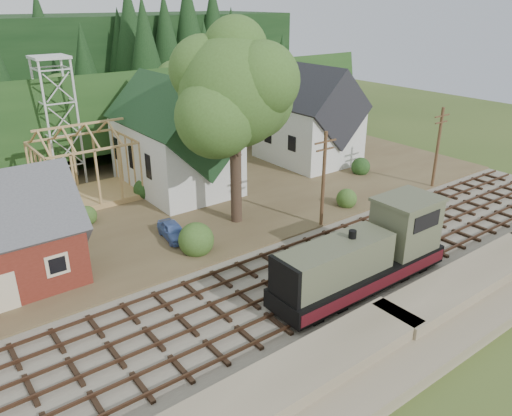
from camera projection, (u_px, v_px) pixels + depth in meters
ground at (299, 282)px, 32.83m from camera, size 140.00×140.00×0.00m
embankment at (405, 348)px, 26.58m from camera, size 64.00×5.00×1.60m
railroad_bed at (299, 281)px, 32.80m from camera, size 64.00×11.00×0.16m
village_flat at (169, 199)px, 46.01m from camera, size 64.00×26.00×0.30m
hillside at (80, 144)px, 63.72m from camera, size 70.00×28.96×12.74m
ridge at (44, 122)px, 75.49m from camera, size 80.00×20.00×12.00m
church at (176, 139)px, 46.41m from camera, size 8.40×15.17×13.00m
farmhouse at (308, 120)px, 54.92m from camera, size 8.40×10.80×10.60m
timber_frame at (85, 168)px, 44.41m from camera, size 8.20×6.20×6.99m
lattice_tower at (53, 82)px, 46.20m from camera, size 3.20×3.20×12.12m
big_tree at (236, 99)px, 37.49m from camera, size 10.90×8.40×14.70m
telegraph_pole_near at (324, 178)px, 38.90m from camera, size 2.20×0.28×8.00m
telegraph_pole_far at (438, 147)px, 47.24m from camera, size 2.20×0.28×8.00m
locomotive at (367, 256)px, 31.42m from camera, size 12.95×3.24×5.15m
car_blue at (173, 231)px, 37.88m from camera, size 1.95×3.90×1.28m
car_red at (314, 149)px, 58.51m from camera, size 4.60×2.54×1.22m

